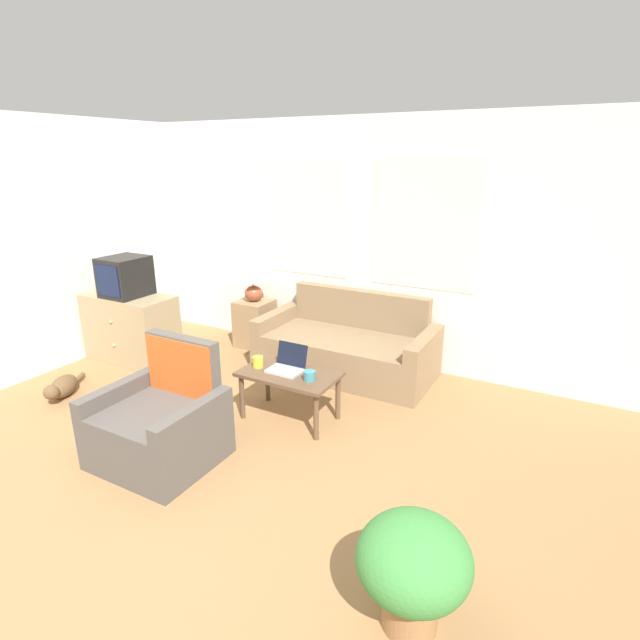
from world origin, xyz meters
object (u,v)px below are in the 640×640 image
laptop (287,364)px  potted_plant (413,565)px  couch (348,348)px  television (125,277)px  cup_yellow (258,362)px  table_lamp (253,276)px  coffee_table (290,379)px  cup_navy (309,376)px  cat_black (62,387)px  armchair (163,425)px

laptop → potted_plant: laptop is taller
couch → laptop: 1.16m
television → cup_yellow: 2.02m
potted_plant → television: bearing=155.7°
table_lamp → coffee_table: 1.93m
laptop → cup_navy: 0.29m
coffee_table → cup_yellow: bearing=-174.1°
laptop → table_lamp: bearing=134.9°
cup_navy → cat_black: size_ratio=0.16×
television → cup_yellow: size_ratio=4.85×
television → cup_yellow: bearing=-9.1°
television → coffee_table: bearing=-7.1°
armchair → cup_yellow: bearing=76.5°
couch → television: 2.51m
cup_yellow → armchair: bearing=-103.5°
table_lamp → laptop: bearing=-45.1°
cup_yellow → laptop: bearing=15.2°
television → potted_plant: 4.26m
couch → television: size_ratio=3.98×
table_lamp → cup_navy: (1.55, -1.37, -0.38)m
cup_navy → television: bearing=172.4°
armchair → couch: bearing=76.4°
laptop → cup_navy: bearing=-18.6°
cat_black → laptop: bearing=81.7°
couch → coffee_table: size_ratio=2.19×
television → cup_yellow: television is taller
cup_navy → cat_black: (-2.36, -0.65, -0.38)m
cup_yellow → coffee_table: bearing=5.9°
table_lamp → cup_navy: bearing=-41.5°
coffee_table → cup_yellow: cup_yellow is taller
armchair → television: size_ratio=1.93×
couch → cup_navy: (0.24, -1.23, 0.22)m
coffee_table → potted_plant: bearing=-42.3°
couch → cat_black: bearing=-138.5°
armchair → cup_navy: (0.76, 0.91, 0.21)m
television → cat_black: size_ratio=0.76×
laptop → cup_yellow: 0.27m
couch → table_lamp: size_ratio=3.78×
armchair → potted_plant: (2.12, -0.49, 0.10)m
coffee_table → laptop: 0.12m
cup_yellow → cat_black: (-1.83, -0.67, -0.38)m
armchair → laptop: size_ratio=3.10×
armchair → cup_yellow: armchair is taller
television → table_lamp: bearing=48.6°
television → coffee_table: (2.25, -0.28, -0.59)m
cup_navy → cup_yellow: size_ratio=1.03×
coffee_table → cup_yellow: (-0.30, -0.03, 0.11)m
laptop → potted_plant: (1.64, -1.49, -0.12)m
armchair → television: television is taller
armchair → cat_black: armchair is taller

